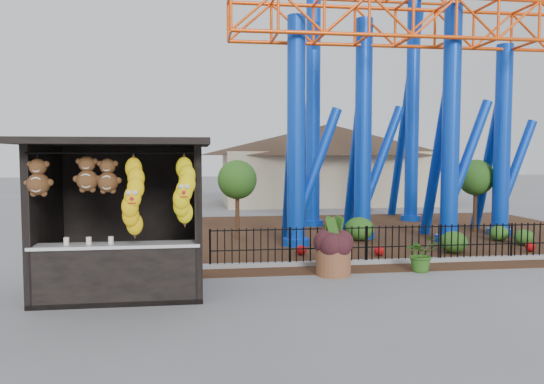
{
  "coord_description": "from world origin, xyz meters",
  "views": [
    {
      "loc": [
        -1.45,
        -10.0,
        2.81
      ],
      "look_at": [
        0.13,
        1.5,
        2.0
      ],
      "focal_mm": 35.0,
      "sensor_mm": 36.0,
      "label": 1
    }
  ],
  "objects": [
    {
      "name": "pavilion",
      "position": [
        6.0,
        20.0,
        3.07
      ],
      "size": [
        15.0,
        15.0,
        4.8
      ],
      "color": "#BFAD8C",
      "rests_on": "ground"
    },
    {
      "name": "potted_plant",
      "position": [
        3.85,
        2.03,
        0.44
      ],
      "size": [
        0.93,
        0.84,
        0.88
      ],
      "primitive_type": "imported",
      "rotation": [
        0.0,
        0.0,
        0.22
      ],
      "color": "#1C5619",
      "rests_on": "ground"
    },
    {
      "name": "terracotta_planter",
      "position": [
        1.65,
        1.95,
        0.32
      ],
      "size": [
        0.98,
        0.98,
        0.65
      ],
      "primitive_type": "cylinder",
      "rotation": [
        0.0,
        0.0,
        -0.23
      ],
      "color": "brown",
      "rests_on": "ground"
    },
    {
      "name": "roller_coaster",
      "position": [
        5.12,
        8.23,
        6.44
      ],
      "size": [
        11.0,
        6.37,
        10.82
      ],
      "color": "#0B3CC6",
      "rests_on": "ground"
    },
    {
      "name": "prize_booth",
      "position": [
        -2.98,
        0.93,
        1.51
      ],
      "size": [
        3.5,
        3.4,
        3.12
      ],
      "color": "black",
      "rests_on": "ground"
    },
    {
      "name": "planter_foliage",
      "position": [
        1.65,
        1.95,
        0.97
      ],
      "size": [
        0.7,
        0.7,
        0.64
      ],
      "primitive_type": "ellipsoid",
      "color": "black",
      "rests_on": "terracotta_planter"
    },
    {
      "name": "curb",
      "position": [
        4.0,
        3.0,
        0.06
      ],
      "size": [
        18.0,
        0.18,
        0.12
      ],
      "primitive_type": "cube",
      "color": "gray",
      "rests_on": "ground"
    },
    {
      "name": "mulch_bed",
      "position": [
        4.0,
        8.0,
        0.01
      ],
      "size": [
        18.0,
        12.0,
        0.02
      ],
      "primitive_type": "cube",
      "color": "#331E11",
      "rests_on": "ground"
    },
    {
      "name": "ground",
      "position": [
        0.0,
        0.0,
        0.0
      ],
      "size": [
        120.0,
        120.0,
        0.0
      ],
      "primitive_type": "plane",
      "color": "slate",
      "rests_on": "ground"
    },
    {
      "name": "picket_fence",
      "position": [
        4.9,
        3.0,
        0.5
      ],
      "size": [
        12.2,
        0.06,
        1.0
      ],
      "primitive_type": null,
      "color": "black",
      "rests_on": "ground"
    },
    {
      "name": "landscaping",
      "position": [
        5.13,
        5.57,
        0.33
      ],
      "size": [
        7.6,
        3.38,
        0.77
      ],
      "color": "#275218",
      "rests_on": "mulch_bed"
    }
  ]
}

